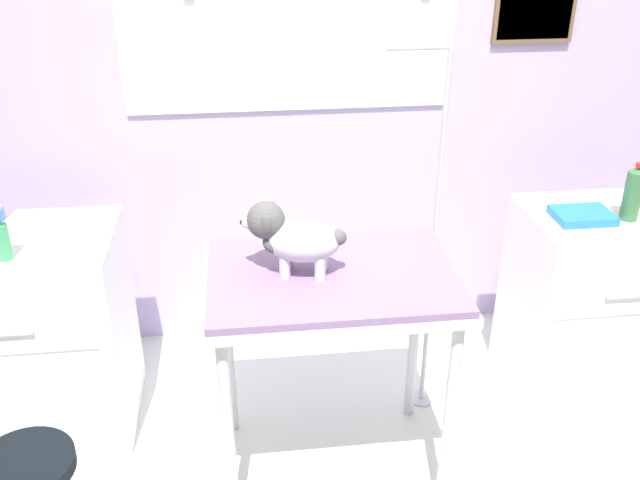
% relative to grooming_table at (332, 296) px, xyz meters
% --- Properties ---
extents(rear_wall_panel, '(4.00, 0.11, 2.30)m').
position_rel_grooming_table_xyz_m(rear_wall_panel, '(0.05, 1.05, 0.35)').
color(rear_wall_panel, '#B3A2D0').
rests_on(rear_wall_panel, ground).
extents(grooming_table, '(0.91, 0.65, 0.92)m').
position_rel_grooming_table_xyz_m(grooming_table, '(0.00, 0.00, 0.00)').
color(grooming_table, '#B7B7BC').
rests_on(grooming_table, ground).
extents(grooming_arm, '(0.29, 0.11, 1.64)m').
position_rel_grooming_table_xyz_m(grooming_arm, '(0.47, 0.35, -0.05)').
color(grooming_arm, '#B7B7BC').
rests_on(grooming_arm, ground).
extents(dog, '(0.36, 0.22, 0.27)m').
position_rel_grooming_table_xyz_m(dog, '(-0.14, 0.01, 0.25)').
color(dog, silver).
rests_on(dog, grooming_table).
extents(counter_left, '(0.80, 0.58, 0.91)m').
position_rel_grooming_table_xyz_m(counter_left, '(-1.23, 0.42, -0.36)').
color(counter_left, white).
rests_on(counter_left, ground).
extents(cabinet_right, '(0.68, 0.54, 0.90)m').
position_rel_grooming_table_xyz_m(cabinet_right, '(1.25, 0.39, -0.37)').
color(cabinet_right, white).
rests_on(cabinet_right, ground).
extents(spray_bottle_tall, '(0.05, 0.05, 0.21)m').
position_rel_grooming_table_xyz_m(spray_bottle_tall, '(-1.18, 0.25, 0.19)').
color(spray_bottle_tall, '#409F62').
rests_on(spray_bottle_tall, counter_left).
extents(soda_bottle, '(0.08, 0.08, 0.25)m').
position_rel_grooming_table_xyz_m(soda_bottle, '(1.30, 0.33, 0.20)').
color(soda_bottle, '#34683B').
rests_on(soda_bottle, cabinet_right).
extents(supply_tray, '(0.24, 0.18, 0.04)m').
position_rel_grooming_table_xyz_m(supply_tray, '(1.11, 0.35, 0.10)').
color(supply_tray, blue).
rests_on(supply_tray, cabinet_right).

